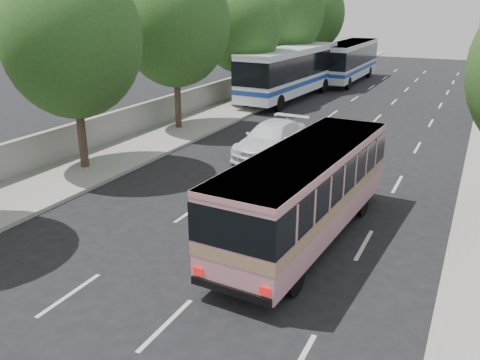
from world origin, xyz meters
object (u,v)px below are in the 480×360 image
Objects in this scene: pink_taxi at (315,159)px; white_pickup at (271,139)px; tour_coach_rear at (349,58)px; tour_coach_front at (290,69)px; pink_bus at (307,185)px.

pink_taxi is 0.85× the size of white_pickup.
pink_taxi is at bearing -78.28° from tour_coach_rear.
white_pickup is at bearing -69.33° from tour_coach_front.
tour_coach_rear is at bearing 105.91° from pink_bus.
tour_coach_rear is (-2.50, 24.25, 1.34)m from white_pickup.
pink_bus is 6.12m from pink_taxi.
pink_taxi is 17.70m from tour_coach_front.
white_pickup is 0.45× the size of tour_coach_rear.
tour_coach_front is at bearing -99.36° from tour_coach_rear.
tour_coach_front is at bearing 109.43° from white_pickup.
pink_bus reaches higher than pink_taxi.
white_pickup is (-2.85, 2.20, -0.00)m from pink_taxi.
pink_bus is at bearing -69.48° from pink_taxi.
pink_taxi is (-1.56, 5.83, -1.02)m from pink_bus.
white_pickup is 0.42× the size of tour_coach_front.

